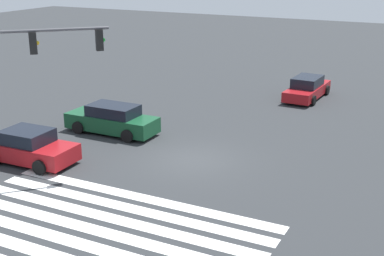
% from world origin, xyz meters
% --- Properties ---
extents(ground_plane, '(113.33, 113.33, 0.00)m').
position_xyz_m(ground_plane, '(0.00, 0.00, 0.00)').
color(ground_plane, '#2B2D30').
extents(crosswalk_markings, '(11.56, 6.30, 0.01)m').
position_xyz_m(crosswalk_markings, '(0.00, -7.22, 0.00)').
color(crosswalk_markings, silver).
rests_on(crosswalk_markings, ground_plane).
extents(car_3, '(2.14, 4.88, 1.42)m').
position_xyz_m(car_3, '(1.69, 13.10, 0.65)').
color(car_3, maroon).
rests_on(car_3, ground_plane).
extents(car_4, '(4.87, 1.97, 1.52)m').
position_xyz_m(car_4, '(-5.41, 1.58, 0.72)').
color(car_4, '#144728').
rests_on(car_4, ground_plane).
extents(car_5, '(4.20, 2.20, 1.50)m').
position_xyz_m(car_5, '(-6.31, -3.46, 0.70)').
color(car_5, maroon).
rests_on(car_5, ground_plane).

